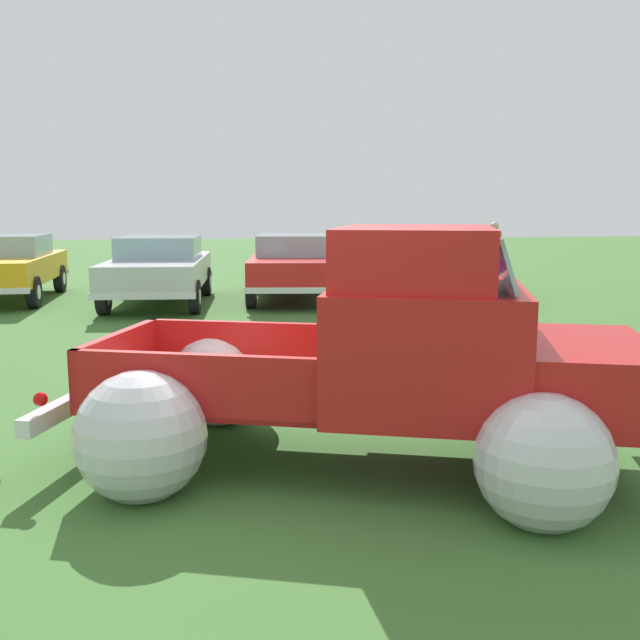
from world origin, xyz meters
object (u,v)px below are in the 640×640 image
object	(u,v)px
vintage_pickup_truck	(393,374)
show_car_0	(6,265)
show_car_3	(431,262)
show_car_2	(291,264)
show_car_1	(159,267)
spectator_0	(494,251)

from	to	relation	value
vintage_pickup_truck	show_car_0	size ratio (longest dim) A/B	1.12
vintage_pickup_truck	show_car_0	world-z (taller)	vintage_pickup_truck
show_car_0	show_car_3	bearing A→B (deg)	85.37
show_car_0	show_car_2	size ratio (longest dim) A/B	0.99
vintage_pickup_truck	show_car_0	xyz separation A→B (m)	(-6.09, 11.11, 0.03)
show_car_0	show_car_1	size ratio (longest dim) A/B	0.97
show_car_3	show_car_0	bearing A→B (deg)	-93.54
show_car_0	vintage_pickup_truck	bearing A→B (deg)	26.89
spectator_0	show_car_0	bearing A→B (deg)	164.54
show_car_1	vintage_pickup_truck	bearing A→B (deg)	18.04
show_car_3	spectator_0	distance (m)	2.24
spectator_0	vintage_pickup_truck	bearing A→B (deg)	-133.26
show_car_0	show_car_1	world-z (taller)	same
show_car_1	show_car_3	world-z (taller)	same
show_car_1	spectator_0	distance (m)	8.24
vintage_pickup_truck	show_car_2	distance (m)	10.49
vintage_pickup_truck	show_car_1	xyz separation A→B (m)	(-2.69, 10.03, 0.03)
show_car_3	spectator_0	size ratio (longest dim) A/B	2.83
spectator_0	show_car_1	bearing A→B (deg)	173.46
show_car_0	spectator_0	distance (m)	11.47
show_car_0	show_car_1	distance (m)	3.57
show_car_1	spectator_0	world-z (taller)	spectator_0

